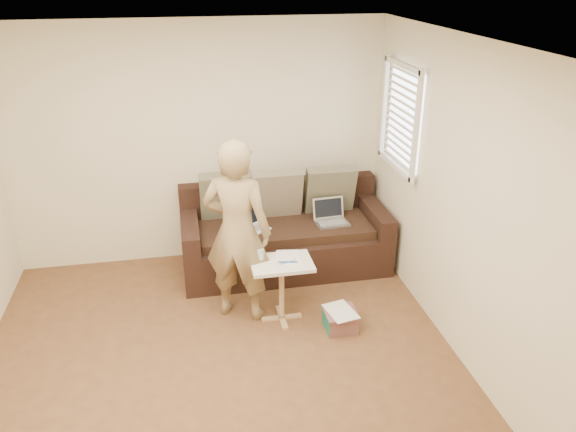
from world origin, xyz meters
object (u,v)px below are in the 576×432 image
object	(u,v)px
person	(237,232)
drinking_glass	(260,255)
laptop_white	(254,231)
striped_box	(340,320)
sofa	(285,231)
side_table	(282,291)
laptop_silver	(332,224)

from	to	relation	value
person	drinking_glass	distance (m)	0.29
laptop_white	striped_box	size ratio (longest dim) A/B	1.04
sofa	laptop_white	world-z (taller)	sofa
person	side_table	xyz separation A→B (m)	(0.37, -0.17, -0.57)
laptop_white	person	xyz separation A→B (m)	(-0.24, -0.71, 0.35)
drinking_glass	striped_box	distance (m)	0.95
sofa	laptop_white	xyz separation A→B (m)	(-0.35, -0.11, 0.10)
sofa	laptop_silver	xyz separation A→B (m)	(0.50, -0.11, 0.10)
striped_box	sofa	bearing A→B (deg)	102.65
laptop_silver	sofa	bearing A→B (deg)	163.91
laptop_white	striped_box	distance (m)	1.37
laptop_silver	side_table	bearing A→B (deg)	-133.43
laptop_white	drinking_glass	distance (m)	0.84
laptop_white	side_table	xyz separation A→B (m)	(0.13, -0.88, -0.21)
sofa	laptop_silver	bearing A→B (deg)	-11.89
person	side_table	distance (m)	0.70
sofa	drinking_glass	xyz separation A→B (m)	(-0.41, -0.93, 0.25)
side_table	sofa	bearing A→B (deg)	77.39
person	drinking_glass	bearing A→B (deg)	174.49
person	striped_box	bearing A→B (deg)	178.77
sofa	person	size ratio (longest dim) A/B	1.26
person	drinking_glass	xyz separation A→B (m)	(0.19, -0.11, -0.20)
laptop_silver	drinking_glass	world-z (taller)	drinking_glass
sofa	side_table	world-z (taller)	sofa
laptop_silver	laptop_white	world-z (taller)	laptop_silver
drinking_glass	laptop_silver	bearing A→B (deg)	42.30
laptop_silver	striped_box	size ratio (longest dim) A/B	1.17
laptop_silver	striped_box	world-z (taller)	laptop_silver
person	striped_box	xyz separation A→B (m)	(0.87, -0.42, -0.78)
laptop_white	side_table	bearing A→B (deg)	-114.45
sofa	laptop_silver	world-z (taller)	sofa
person	striped_box	size ratio (longest dim) A/B	5.87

